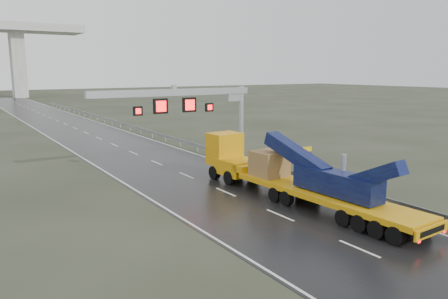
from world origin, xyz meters
TOP-DOWN VIEW (x-y plane):
  - ground at (0.00, 0.00)m, footprint 400.00×400.00m
  - road at (0.00, 40.00)m, footprint 11.00×200.00m
  - guardrail at (6.10, 30.00)m, footprint 0.20×140.00m
  - sign_gantry at (2.10, 17.99)m, footprint 14.90×1.20m
  - heavy_haul_truck at (2.75, 7.27)m, footprint 3.50×18.89m
  - exit_sign_pair at (8.96, 11.55)m, footprint 1.30×0.40m
  - striped_barrier at (7.34, 14.00)m, footprint 0.79×0.56m

SIDE VIEW (x-z plane):
  - ground at x=0.00m, z-range 0.00..0.00m
  - road at x=0.00m, z-range 0.00..0.02m
  - striped_barrier at x=7.34m, z-range 0.00..1.21m
  - guardrail at x=6.10m, z-range 0.00..1.40m
  - exit_sign_pair at x=8.96m, z-range 0.46..2.74m
  - heavy_haul_truck at x=2.75m, z-range -0.50..3.92m
  - sign_gantry at x=2.10m, z-range 1.90..9.33m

